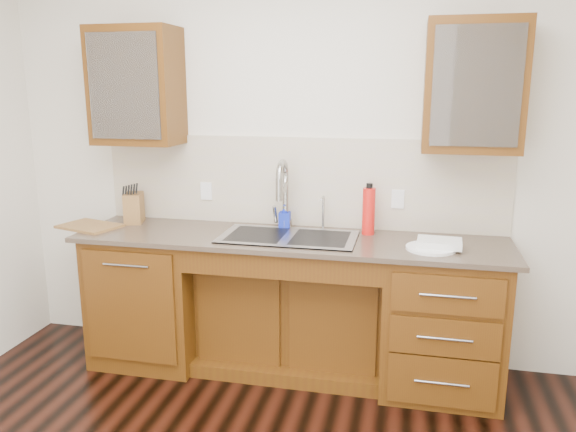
% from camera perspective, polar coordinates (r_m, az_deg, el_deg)
% --- Properties ---
extents(wall_back, '(4.00, 0.10, 2.70)m').
position_cam_1_polar(wall_back, '(3.77, 1.32, 5.80)').
color(wall_back, silver).
rests_on(wall_back, ground).
extents(base_cabinet_left, '(0.70, 0.62, 0.88)m').
position_cam_1_polar(base_cabinet_left, '(3.96, -13.55, -7.82)').
color(base_cabinet_left, '#593014').
rests_on(base_cabinet_left, ground).
extents(base_cabinet_center, '(1.20, 0.44, 0.70)m').
position_cam_1_polar(base_cabinet_center, '(3.78, 0.43, -9.95)').
color(base_cabinet_center, '#593014').
rests_on(base_cabinet_center, ground).
extents(base_cabinet_right, '(0.70, 0.62, 0.88)m').
position_cam_1_polar(base_cabinet_right, '(3.60, 15.33, -10.12)').
color(base_cabinet_right, '#593014').
rests_on(base_cabinet_right, ground).
extents(countertop, '(2.70, 0.65, 0.03)m').
position_cam_1_polar(countertop, '(3.50, 0.09, -2.38)').
color(countertop, '#84705B').
rests_on(countertop, base_cabinet_left).
extents(backsplash, '(2.70, 0.02, 0.59)m').
position_cam_1_polar(backsplash, '(3.73, 1.13, 3.47)').
color(backsplash, beige).
rests_on(backsplash, wall_back).
extents(sink, '(0.84, 0.46, 0.19)m').
position_cam_1_polar(sink, '(3.51, 0.04, -3.55)').
color(sink, '#9E9EA5').
rests_on(sink, countertop).
extents(faucet, '(0.04, 0.04, 0.40)m').
position_cam_1_polar(faucet, '(3.67, -0.26, 1.80)').
color(faucet, '#999993').
rests_on(faucet, countertop).
extents(filter_tap, '(0.02, 0.02, 0.24)m').
position_cam_1_polar(filter_tap, '(3.65, 3.61, 0.43)').
color(filter_tap, '#999993').
rests_on(filter_tap, countertop).
extents(upper_cabinet_left, '(0.55, 0.34, 0.75)m').
position_cam_1_polar(upper_cabinet_left, '(3.88, -15.11, 12.60)').
color(upper_cabinet_left, '#593014').
rests_on(upper_cabinet_left, wall_back).
extents(upper_cabinet_right, '(0.55, 0.34, 0.75)m').
position_cam_1_polar(upper_cabinet_right, '(3.46, 18.33, 12.39)').
color(upper_cabinet_right, '#593014').
rests_on(upper_cabinet_right, wall_back).
extents(outlet_left, '(0.08, 0.01, 0.12)m').
position_cam_1_polar(outlet_left, '(3.91, -8.30, 2.52)').
color(outlet_left, white).
rests_on(outlet_left, backsplash).
extents(outlet_right, '(0.08, 0.01, 0.12)m').
position_cam_1_polar(outlet_right, '(3.67, 11.09, 1.70)').
color(outlet_right, white).
rests_on(outlet_right, backsplash).
extents(soap_bottle, '(0.08, 0.08, 0.16)m').
position_cam_1_polar(soap_bottle, '(3.69, -0.34, -0.04)').
color(soap_bottle, '#1327BD').
rests_on(soap_bottle, countertop).
extents(water_bottle, '(0.10, 0.10, 0.30)m').
position_cam_1_polar(water_bottle, '(3.57, 8.19, 0.48)').
color(water_bottle, red).
rests_on(water_bottle, countertop).
extents(plate, '(0.33, 0.33, 0.02)m').
position_cam_1_polar(plate, '(3.33, 14.31, -3.19)').
color(plate, white).
rests_on(plate, countertop).
extents(dish_towel, '(0.26, 0.20, 0.04)m').
position_cam_1_polar(dish_towel, '(3.36, 15.12, -2.65)').
color(dish_towel, white).
rests_on(dish_towel, plate).
extents(knife_block, '(0.16, 0.21, 0.20)m').
position_cam_1_polar(knife_block, '(3.99, -15.38, 0.81)').
color(knife_block, olive).
rests_on(knife_block, countertop).
extents(cutting_board, '(0.44, 0.36, 0.02)m').
position_cam_1_polar(cutting_board, '(3.96, -19.51, -0.98)').
color(cutting_board, brown).
rests_on(cutting_board, countertop).
extents(cup_left_a, '(0.16, 0.16, 0.10)m').
position_cam_1_polar(cup_left_a, '(3.91, -16.01, 11.84)').
color(cup_left_a, white).
rests_on(cup_left_a, upper_cabinet_left).
extents(cup_left_b, '(0.12, 0.12, 0.09)m').
position_cam_1_polar(cup_left_b, '(3.86, -14.47, 11.81)').
color(cup_left_b, silver).
rests_on(cup_left_b, upper_cabinet_left).
extents(cup_right_a, '(0.14, 0.14, 0.09)m').
position_cam_1_polar(cup_right_a, '(3.46, 15.97, 11.65)').
color(cup_right_a, silver).
rests_on(cup_right_a, upper_cabinet_right).
extents(cup_right_b, '(0.13, 0.13, 0.09)m').
position_cam_1_polar(cup_right_b, '(3.48, 20.52, 11.34)').
color(cup_right_b, white).
rests_on(cup_right_b, upper_cabinet_right).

